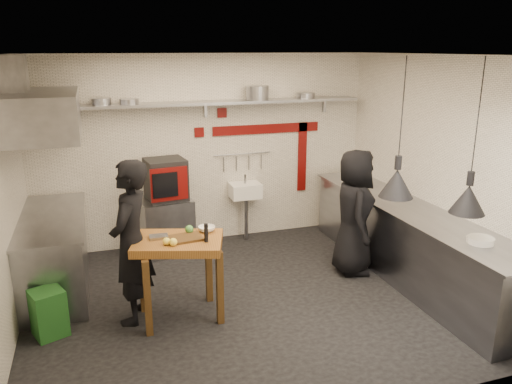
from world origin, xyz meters
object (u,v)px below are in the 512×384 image
object	(u,v)px
oven_stand	(166,225)
green_bin	(49,313)
prep_table	(180,279)
chef_left	(131,242)
chef_right	(354,212)
combi_oven	(166,179)

from	to	relation	value
oven_stand	green_bin	distance (m)	2.37
oven_stand	prep_table	bearing A→B (deg)	-100.68
chef_left	green_bin	bearing A→B (deg)	-61.84
oven_stand	chef_right	world-z (taller)	chef_right
oven_stand	chef_left	bearing A→B (deg)	-115.57
combi_oven	prep_table	world-z (taller)	combi_oven
prep_table	green_bin	bearing A→B (deg)	-165.65
oven_stand	chef_right	size ratio (longest dim) A/B	0.49
combi_oven	green_bin	bearing A→B (deg)	-136.45
chef_left	chef_right	xyz separation A→B (m)	(2.84, 0.34, -0.07)
combi_oven	chef_left	bearing A→B (deg)	-116.67
oven_stand	green_bin	xyz separation A→B (m)	(-1.48, -1.85, -0.15)
green_bin	prep_table	bearing A→B (deg)	-2.76
oven_stand	combi_oven	bearing A→B (deg)	-28.79
green_bin	chef_left	bearing A→B (deg)	4.08
chef_left	chef_right	size ratio (longest dim) A/B	1.08
chef_right	green_bin	bearing A→B (deg)	114.95
combi_oven	chef_right	distance (m)	2.64
green_bin	prep_table	size ratio (longest dim) A/B	0.54
combi_oven	oven_stand	bearing A→B (deg)	151.21
combi_oven	green_bin	size ratio (longest dim) A/B	1.16
combi_oven	chef_left	size ratio (longest dim) A/B	0.32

